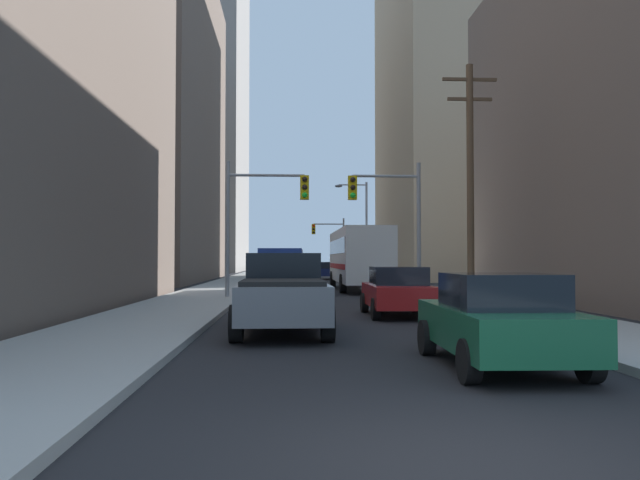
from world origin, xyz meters
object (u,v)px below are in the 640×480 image
object	(u,v)px
city_bus	(358,256)
traffic_signal_near_right	(389,208)
traffic_signal_near_left	(263,207)
sedan_navy	(328,271)
cargo_van_blue	(282,269)
traffic_signal_far_right	(330,237)
sedan_black	(285,275)
sedan_white	(284,272)
sedan_red	(398,291)
pickup_truck_grey	(283,293)
sedan_green	(498,320)

from	to	relation	value
city_bus	traffic_signal_near_right	size ratio (longest dim) A/B	1.92
traffic_signal_near_left	city_bus	bearing A→B (deg)	58.73
sedan_navy	traffic_signal_near_right	bearing A→B (deg)	-88.11
traffic_signal_near_left	cargo_van_blue	bearing A→B (deg)	78.78
sedan_navy	traffic_signal_far_right	size ratio (longest dim) A/B	0.70
sedan_navy	sedan_black	bearing A→B (deg)	-102.64
sedan_white	sedan_black	bearing A→B (deg)	-89.07
sedan_red	cargo_van_blue	bearing A→B (deg)	107.03
traffic_signal_far_right	pickup_truck_grey	bearing A→B (deg)	-95.09
cargo_van_blue	sedan_navy	world-z (taller)	cargo_van_blue
cargo_van_blue	sedan_green	distance (m)	21.58
cargo_van_blue	traffic_signal_near_left	distance (m)	4.90
sedan_red	sedan_navy	bearing A→B (deg)	89.85
sedan_black	sedan_green	bearing A→B (deg)	-82.99
traffic_signal_near_left	traffic_signal_far_right	size ratio (longest dim) A/B	1.00
pickup_truck_grey	traffic_signal_near_right	size ratio (longest dim) A/B	0.90
pickup_truck_grey	traffic_signal_near_right	world-z (taller)	traffic_signal_near_right
sedan_green	sedan_red	xyz separation A→B (m)	(-0.02, 9.26, 0.00)
sedan_red	sedan_black	world-z (taller)	same
cargo_van_blue	city_bus	bearing A→B (deg)	45.70
cargo_van_blue	pickup_truck_grey	bearing A→B (deg)	-89.35
sedan_red	traffic_signal_near_right	distance (m)	8.71
traffic_signal_far_right	traffic_signal_near_right	bearing A→B (deg)	-89.86
pickup_truck_grey	sedan_green	distance (m)	6.22
sedan_white	traffic_signal_far_right	xyz separation A→B (m)	(4.62, 16.96, 3.25)
city_bus	traffic_signal_near_right	xyz separation A→B (m)	(0.39, -8.39, 2.08)
city_bus	sedan_red	size ratio (longest dim) A/B	2.72
traffic_signal_far_right	sedan_black	bearing A→B (deg)	-99.86
cargo_van_blue	traffic_signal_near_right	distance (m)	6.73
sedan_red	traffic_signal_near_right	world-z (taller)	traffic_signal_near_right
pickup_truck_grey	sedan_red	size ratio (longest dim) A/B	1.28
city_bus	sedan_navy	bearing A→B (deg)	91.57
city_bus	traffic_signal_far_right	world-z (taller)	traffic_signal_far_right
cargo_van_blue	sedan_red	distance (m)	12.56
sedan_black	traffic_signal_near_left	world-z (taller)	traffic_signal_near_left
city_bus	cargo_van_blue	world-z (taller)	city_bus
sedan_green	traffic_signal_near_left	size ratio (longest dim) A/B	0.71
pickup_truck_grey	sedan_navy	world-z (taller)	pickup_truck_grey
traffic_signal_near_right	traffic_signal_far_right	size ratio (longest dim) A/B	1.00
sedan_green	sedan_black	distance (m)	29.24
pickup_truck_grey	sedan_navy	bearing A→B (deg)	84.89
sedan_green	traffic_signal_far_right	xyz separation A→B (m)	(0.91, 54.77, 3.25)
pickup_truck_grey	sedan_white	size ratio (longest dim) A/B	1.27
traffic_signal_far_right	sedan_red	bearing A→B (deg)	-91.17
sedan_navy	traffic_signal_near_left	bearing A→B (deg)	-99.25
pickup_truck_grey	sedan_red	world-z (taller)	pickup_truck_grey
sedan_green	traffic_signal_far_right	size ratio (longest dim) A/B	0.71
traffic_signal_near_right	traffic_signal_far_right	xyz separation A→B (m)	(-0.09, 37.49, 0.01)
sedan_green	traffic_signal_far_right	distance (m)	54.87
sedan_black	traffic_signal_near_left	xyz separation A→B (m)	(-0.92, -11.74, 3.26)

